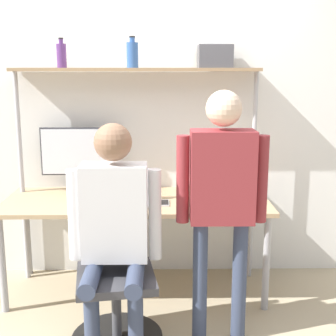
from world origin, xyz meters
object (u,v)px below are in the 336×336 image
(cell_phone, at_px, (164,203))
(office_chair, at_px, (116,299))
(monitor, at_px, (78,155))
(storage_box, at_px, (215,56))
(laptop, at_px, (127,194))
(person_standing, at_px, (222,188))
(bottle_blue, at_px, (132,54))
(person_seated, at_px, (114,220))
(bottle_purple, at_px, (62,55))

(cell_phone, height_order, office_chair, office_chair)
(monitor, xyz_separation_m, storage_box, (1.05, -0.01, 0.75))
(office_chair, bearing_deg, laptop, 86.36)
(laptop, xyz_separation_m, storage_box, (0.65, 0.32, 0.97))
(laptop, relative_size, person_standing, 0.20)
(monitor, distance_m, person_standing, 1.36)
(office_chair, xyz_separation_m, bottle_blue, (0.07, 0.93, 1.49))
(office_chair, height_order, person_seated, person_seated)
(person_standing, relative_size, storage_box, 6.19)
(office_chair, bearing_deg, bottle_purple, 116.20)
(monitor, distance_m, bottle_blue, 0.88)
(storage_box, bearing_deg, bottle_purple, 180.00)
(storage_box, bearing_deg, office_chair, -126.53)
(person_standing, distance_m, storage_box, 1.19)
(office_chair, bearing_deg, monitor, 111.29)
(cell_phone, height_order, bottle_blue, bottle_blue)
(person_seated, bearing_deg, bottle_purple, 115.38)
(person_standing, distance_m, bottle_blue, 1.33)
(monitor, xyz_separation_m, bottle_blue, (0.43, -0.01, 0.76))
(bottle_blue, bearing_deg, bottle_purple, 180.00)
(cell_phone, relative_size, person_seated, 0.11)
(monitor, xyz_separation_m, cell_phone, (0.67, -0.36, -0.28))
(person_seated, xyz_separation_m, storage_box, (0.68, 0.97, 0.95))
(monitor, height_order, bottle_blue, bottle_blue)
(monitor, height_order, bottle_purple, bottle_purple)
(person_seated, distance_m, bottle_blue, 1.37)
(office_chair, relative_size, bottle_purple, 4.22)
(office_chair, distance_m, bottle_purple, 1.81)
(person_seated, bearing_deg, monitor, 110.66)
(cell_phone, xyz_separation_m, bottle_purple, (-0.76, 0.35, 1.04))
(office_chair, height_order, bottle_blue, bottle_blue)
(storage_box, bearing_deg, laptop, -153.45)
(laptop, bearing_deg, bottle_blue, 84.40)
(cell_phone, relative_size, person_standing, 0.10)
(cell_phone, xyz_separation_m, office_chair, (-0.30, -0.57, -0.45))
(person_standing, bearing_deg, laptop, 136.13)
(monitor, relative_size, bottle_blue, 2.52)
(person_seated, xyz_separation_m, bottle_blue, (0.06, 0.97, 0.97))
(monitor, relative_size, cell_phone, 3.86)
(laptop, bearing_deg, monitor, 140.50)
(monitor, bearing_deg, person_standing, -42.19)
(laptop, xyz_separation_m, person_standing, (0.60, -0.58, 0.19))
(bottle_blue, height_order, storage_box, bottle_blue)
(cell_phone, xyz_separation_m, person_seated, (-0.30, -0.62, 0.08))
(person_seated, xyz_separation_m, bottle_purple, (-0.46, 0.97, 0.96))
(laptop, height_order, person_standing, person_standing)
(person_seated, height_order, bottle_blue, bottle_blue)
(office_chair, xyz_separation_m, person_standing, (0.64, 0.02, 0.70))
(office_chair, bearing_deg, cell_phone, 62.18)
(office_chair, xyz_separation_m, person_seated, (0.01, -0.05, 0.53))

